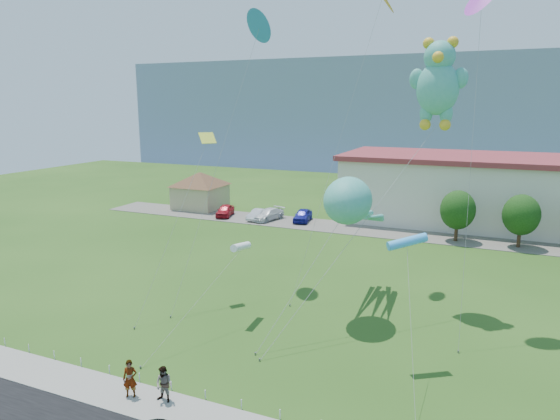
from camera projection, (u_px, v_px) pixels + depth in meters
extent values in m
plane|color=#254B15|center=(202.00, 382.00, 26.07)|extent=(160.00, 160.00, 0.00)
cube|color=gray|center=(171.00, 410.00, 23.59)|extent=(80.00, 2.50, 0.10)
cube|color=#59544C|center=(365.00, 230.00, 57.49)|extent=(70.00, 6.00, 0.06)
cube|color=gray|center=(445.00, 111.00, 131.23)|extent=(160.00, 50.00, 25.00)
cube|color=tan|center=(200.00, 197.00, 69.16)|extent=(6.00, 6.00, 3.20)
pyramid|color=brown|center=(200.00, 179.00, 68.64)|extent=(9.20, 9.20, 1.80)
cylinder|color=white|center=(5.00, 342.00, 29.89)|extent=(0.05, 0.05, 0.50)
cylinder|color=white|center=(29.00, 348.00, 29.12)|extent=(0.05, 0.05, 0.50)
cylinder|color=white|center=(54.00, 355.00, 28.34)|extent=(0.05, 0.05, 0.50)
cylinder|color=white|center=(81.00, 362.00, 27.57)|extent=(0.05, 0.05, 0.50)
cylinder|color=white|center=(109.00, 369.00, 26.79)|extent=(0.05, 0.05, 0.50)
cylinder|color=white|center=(139.00, 377.00, 26.01)|extent=(0.05, 0.05, 0.50)
cylinder|color=white|center=(171.00, 386.00, 25.24)|extent=(0.05, 0.05, 0.50)
cylinder|color=white|center=(205.00, 395.00, 24.46)|extent=(0.05, 0.05, 0.50)
cylinder|color=white|center=(241.00, 404.00, 23.69)|extent=(0.05, 0.05, 0.50)
cylinder|color=white|center=(280.00, 414.00, 22.91)|extent=(0.05, 0.05, 0.50)
cylinder|color=#3F2B19|center=(456.00, 231.00, 52.50)|extent=(0.36, 0.36, 2.20)
ellipsoid|color=#14380F|center=(458.00, 210.00, 52.02)|extent=(3.60, 3.60, 4.14)
cylinder|color=#3F2B19|center=(519.00, 237.00, 50.17)|extent=(0.36, 0.36, 2.20)
ellipsoid|color=#14380F|center=(521.00, 215.00, 49.69)|extent=(3.60, 3.60, 4.14)
imported|color=gray|center=(130.00, 379.00, 24.39)|extent=(0.83, 0.71, 1.92)
imported|color=gray|center=(164.00, 384.00, 24.00)|extent=(0.88, 0.69, 1.80)
imported|color=#AC1522|center=(225.00, 211.00, 64.14)|extent=(2.78, 4.61, 1.47)
imported|color=silver|center=(258.00, 214.00, 62.25)|extent=(1.52, 3.97, 1.29)
imported|color=white|center=(268.00, 214.00, 62.03)|extent=(3.18, 5.20, 1.41)
imported|color=navy|center=(303.00, 215.00, 61.33)|extent=(2.34, 4.59, 1.50)
ellipsoid|color=teal|center=(348.00, 201.00, 32.28)|extent=(3.09, 4.02, 3.09)
sphere|color=white|center=(334.00, 198.00, 31.33)|extent=(0.49, 0.49, 0.49)
sphere|color=white|center=(351.00, 199.00, 30.90)|extent=(0.49, 0.49, 0.49)
cylinder|color=slate|center=(255.00, 354.00, 28.83)|extent=(0.10, 0.10, 0.16)
cylinder|color=gray|center=(301.00, 281.00, 30.18)|extent=(3.30, 6.14, 7.15)
ellipsoid|color=teal|center=(438.00, 89.00, 33.53)|extent=(2.83, 2.41, 3.54)
sphere|color=teal|center=(440.00, 57.00, 33.10)|extent=(2.07, 2.07, 2.07)
sphere|color=yellow|center=(429.00, 43.00, 33.21)|extent=(0.76, 0.76, 0.76)
sphere|color=yellow|center=(453.00, 42.00, 32.62)|extent=(0.76, 0.76, 0.76)
sphere|color=yellow|center=(438.00, 57.00, 32.34)|extent=(0.76, 0.76, 0.76)
ellipsoid|color=teal|center=(417.00, 79.00, 33.94)|extent=(0.98, 0.70, 1.37)
ellipsoid|color=teal|center=(461.00, 78.00, 32.85)|extent=(0.98, 0.70, 1.37)
ellipsoid|color=teal|center=(426.00, 113.00, 34.12)|extent=(0.87, 0.76, 1.42)
ellipsoid|color=teal|center=(446.00, 113.00, 33.62)|extent=(0.87, 0.76, 1.42)
sphere|color=yellow|center=(425.00, 125.00, 34.09)|extent=(0.76, 0.76, 0.76)
sphere|color=yellow|center=(445.00, 125.00, 33.58)|extent=(0.76, 0.76, 0.76)
cylinder|color=slate|center=(259.00, 360.00, 28.13)|extent=(0.10, 0.10, 0.16)
cylinder|color=gray|center=(356.00, 232.00, 31.10)|extent=(7.38, 12.72, 12.48)
cylinder|color=slate|center=(458.00, 352.00, 29.07)|extent=(0.10, 0.10, 0.16)
cylinder|color=gray|center=(470.00, 171.00, 29.73)|extent=(0.52, 6.01, 20.25)
cone|color=blue|center=(259.00, 26.00, 38.29)|extent=(1.80, 1.33, 1.33)
cylinder|color=slate|center=(171.00, 317.00, 33.82)|extent=(0.10, 0.10, 0.16)
cylinder|color=gray|center=(218.00, 163.00, 36.07)|extent=(1.88, 10.44, 19.76)
cube|color=#CADD34|center=(207.00, 138.00, 35.92)|extent=(1.29, 1.29, 0.86)
cylinder|color=slate|center=(134.00, 328.00, 32.12)|extent=(0.10, 0.10, 0.16)
cylinder|color=gray|center=(173.00, 229.00, 34.03)|extent=(1.32, 7.54, 11.48)
cylinder|color=slate|center=(290.00, 305.00, 35.77)|extent=(0.10, 0.10, 0.16)
cylinder|color=gray|center=(337.00, 146.00, 36.78)|extent=(3.84, 9.07, 22.00)
cylinder|color=white|center=(241.00, 247.00, 32.89)|extent=(0.50, 2.25, 0.87)
cylinder|color=slate|center=(140.00, 367.00, 27.33)|extent=(0.10, 0.10, 0.16)
cylinder|color=gray|center=(195.00, 302.00, 30.12)|extent=(2.02, 8.21, 4.66)
cylinder|color=#37A7FA|center=(407.00, 242.00, 26.74)|extent=(0.50, 2.25, 0.87)
cylinder|color=gray|center=(411.00, 328.00, 24.42)|extent=(1.77, 6.05, 6.64)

